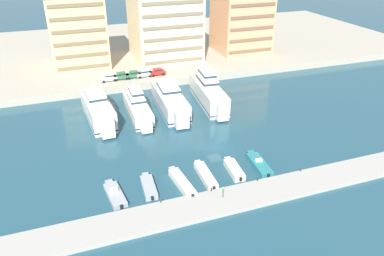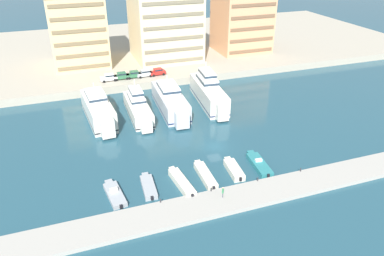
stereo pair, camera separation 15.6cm
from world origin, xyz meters
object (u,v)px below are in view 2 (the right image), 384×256
motorboat_grey_far_left (115,194)px  motorboat_cream_center_left (205,175)px  car_white_far_left (109,77)px  yacht_ivory_left (138,107)px  motorboat_cream_mid_left (182,182)px  pedestrian_near_edge (223,191)px  motorboat_grey_left (148,186)px  car_green_mid_left (134,74)px  car_red_center (158,71)px  yacht_ivory_far_left (98,110)px  yacht_ivory_center_left (209,92)px  motorboat_cream_center (234,169)px  car_silver_center_left (145,73)px  yacht_silver_mid_left (170,101)px  motorboat_teal_center_right (259,164)px  car_green_left (121,76)px

motorboat_grey_far_left → motorboat_cream_center_left: motorboat_cream_center_left is taller
car_white_far_left → yacht_ivory_left: bearing=-79.7°
motorboat_cream_mid_left → pedestrian_near_edge: (4.48, -5.59, 1.17)m
motorboat_grey_left → yacht_ivory_left: bearing=81.0°
car_white_far_left → motorboat_grey_left: bearing=-91.0°
car_green_mid_left → car_red_center: 6.27m
motorboat_grey_far_left → car_white_far_left: car_white_far_left is taller
car_white_far_left → yacht_ivory_far_left: bearing=-105.1°
car_white_far_left → car_red_center: same height
yacht_ivory_center_left → car_green_mid_left: bearing=128.3°
car_green_mid_left → yacht_ivory_far_left: bearing=-121.9°
motorboat_grey_far_left → motorboat_cream_center: (19.40, -0.15, 0.17)m
motorboat_grey_far_left → motorboat_grey_left: size_ratio=1.08×
motorboat_grey_far_left → car_silver_center_left: car_silver_center_left is taller
yacht_silver_mid_left → car_silver_center_left: (-1.57, 17.93, 0.62)m
motorboat_grey_far_left → car_white_far_left: size_ratio=1.74×
motorboat_grey_left → motorboat_cream_mid_left: (5.06, -0.80, 0.09)m
pedestrian_near_edge → car_silver_center_left: bearing=89.6°
car_white_far_left → car_red_center: bearing=0.8°
motorboat_cream_center_left → motorboat_grey_left: bearing=179.4°
yacht_silver_mid_left → car_green_mid_left: size_ratio=4.91×
car_green_mid_left → car_red_center: bearing=-0.0°
car_silver_center_left → pedestrian_near_edge: bearing=-90.4°
motorboat_cream_mid_left → motorboat_cream_center: bearing=3.8°
motorboat_teal_center_right → car_red_center: size_ratio=1.89×
yacht_ivory_left → yacht_silver_mid_left: yacht_ivory_left is taller
motorboat_cream_center_left → motorboat_teal_center_right: bearing=0.7°
car_green_mid_left → motorboat_cream_center_left: bearing=-87.3°
yacht_ivory_far_left → car_green_mid_left: yacht_ivory_far_left is taller
motorboat_grey_far_left → car_white_far_left: 45.03m
yacht_ivory_far_left → yacht_ivory_left: size_ratio=1.06×
motorboat_cream_center → car_red_center: car_red_center is taller
car_green_left → car_green_mid_left: size_ratio=0.99×
motorboat_cream_center → car_white_far_left: bearing=106.7°
motorboat_grey_left → pedestrian_near_edge: bearing=-33.8°
motorboat_cream_mid_left → yacht_ivory_far_left: bearing=108.2°
car_green_mid_left → car_silver_center_left: bearing=-2.8°
yacht_silver_mid_left → pedestrian_near_edge: yacht_silver_mid_left is taller
car_white_far_left → pedestrian_near_edge: size_ratio=2.38×
car_white_far_left → car_green_mid_left: size_ratio=1.01×
motorboat_cream_center → car_red_center: size_ratio=1.57×
motorboat_cream_center_left → motorboat_teal_center_right: (9.74, 0.11, -0.08)m
yacht_ivory_center_left → motorboat_cream_mid_left: size_ratio=2.53×
yacht_ivory_far_left → motorboat_cream_center_left: bearing=-63.7°
yacht_ivory_center_left → motorboat_cream_center: size_ratio=3.19×
motorboat_cream_mid_left → motorboat_cream_center: size_ratio=1.26×
yacht_silver_mid_left → car_green_left: (-7.55, 18.04, 0.62)m
yacht_ivory_center_left → motorboat_grey_left: yacht_ivory_center_left is taller
car_white_far_left → car_silver_center_left: 9.13m
car_white_far_left → yacht_silver_mid_left: bearing=-59.1°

